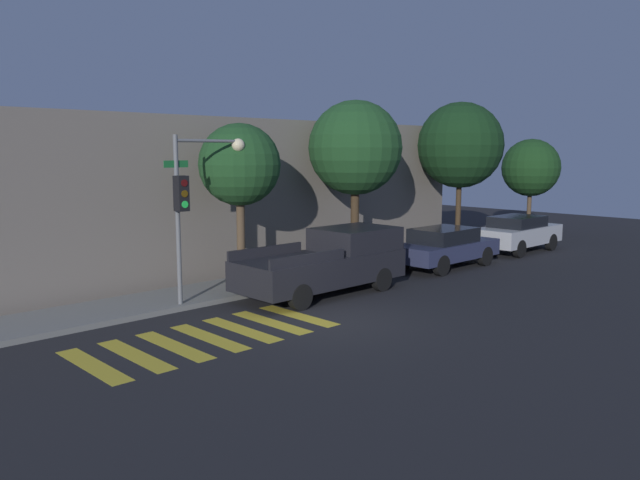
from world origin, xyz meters
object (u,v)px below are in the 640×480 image
(tree_far_end, at_px, (460,145))
(tree_behind_truck, at_px, (531,168))
(traffic_light_pole, at_px, (195,187))
(tree_near_corner, at_px, (240,166))
(tree_midblock, at_px, (355,148))
(pickup_truck, at_px, (329,262))
(sedan_near_corner, at_px, (445,246))
(sedan_middle, at_px, (518,233))

(tree_far_end, xyz_separation_m, tree_behind_truck, (6.14, 0.00, -1.04))
(traffic_light_pole, height_order, tree_near_corner, tree_near_corner)
(tree_midblock, distance_m, tree_behind_truck, 12.59)
(traffic_light_pole, relative_size, pickup_truck, 0.86)
(sedan_near_corner, relative_size, tree_midblock, 0.74)
(sedan_middle, height_order, tree_near_corner, tree_near_corner)
(tree_near_corner, relative_size, tree_behind_truck, 1.05)
(pickup_truck, relative_size, tree_midblock, 0.89)
(sedan_near_corner, bearing_deg, sedan_middle, 0.00)
(sedan_near_corner, xyz_separation_m, tree_midblock, (-2.34, 2.19, 3.45))
(tree_behind_truck, bearing_deg, traffic_light_pole, -177.30)
(tree_far_end, bearing_deg, tree_behind_truck, 0.00)
(tree_near_corner, bearing_deg, tree_behind_truck, 0.00)
(tree_far_end, bearing_deg, tree_near_corner, 180.00)
(sedan_near_corner, distance_m, tree_midblock, 4.71)
(tree_near_corner, xyz_separation_m, tree_behind_truck, (17.53, 0.00, -0.38))
(tree_far_end, bearing_deg, traffic_light_pole, -176.08)
(tree_far_end, height_order, tree_behind_truck, tree_far_end)
(pickup_truck, xyz_separation_m, sedan_near_corner, (5.78, 0.00, -0.17))
(pickup_truck, bearing_deg, sedan_near_corner, 0.00)
(traffic_light_pole, bearing_deg, sedan_middle, -4.96)
(pickup_truck, distance_m, tree_near_corner, 3.85)
(tree_near_corner, height_order, tree_far_end, tree_far_end)
(sedan_middle, xyz_separation_m, tree_far_end, (-1.09, 2.19, 3.56))
(pickup_truck, distance_m, sedan_near_corner, 5.78)
(traffic_light_pole, bearing_deg, tree_behind_truck, 2.70)
(sedan_middle, xyz_separation_m, tree_behind_truck, (5.05, 2.19, 2.52))
(tree_near_corner, distance_m, tree_midblock, 5.00)
(tree_behind_truck, bearing_deg, tree_far_end, -180.00)
(tree_midblock, xyz_separation_m, tree_behind_truck, (12.56, 0.00, -0.90))
(traffic_light_pole, xyz_separation_m, tree_near_corner, (2.13, 0.93, 0.52))
(traffic_light_pole, bearing_deg, tree_near_corner, 23.52)
(tree_near_corner, relative_size, tree_far_end, 0.80)
(tree_midblock, bearing_deg, tree_far_end, 0.00)
(sedan_near_corner, height_order, tree_near_corner, tree_near_corner)
(tree_behind_truck, bearing_deg, sedan_near_corner, -167.89)
(sedan_middle, distance_m, tree_far_end, 4.32)
(pickup_truck, bearing_deg, tree_behind_truck, 7.80)
(tree_near_corner, distance_m, tree_behind_truck, 17.53)
(tree_far_end, bearing_deg, sedan_near_corner, -151.73)
(sedan_near_corner, bearing_deg, tree_behind_truck, 12.11)
(pickup_truck, bearing_deg, tree_near_corner, 124.91)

